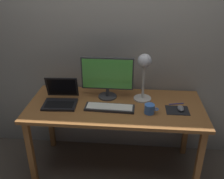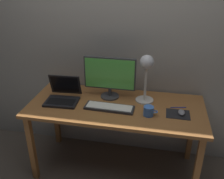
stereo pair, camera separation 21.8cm
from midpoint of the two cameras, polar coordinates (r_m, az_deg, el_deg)
ground_plane at (r=2.75m, az=-1.72°, el=-17.06°), size 4.80×4.80×0.00m
back_wall at (r=2.47m, az=-1.05°, el=12.50°), size 4.80×0.06×2.60m
desk at (r=2.35m, az=-1.93°, el=-5.24°), size 1.60×0.70×0.74m
monitor at (r=2.35m, az=-3.72°, el=3.05°), size 0.49×0.18×0.40m
keyboard_main at (r=2.25m, az=-3.34°, el=-4.16°), size 0.45×0.16×0.03m
laptop at (r=2.39m, az=-14.04°, el=-1.52°), size 0.31×0.29×0.23m
desk_lamp at (r=2.28m, az=4.57°, el=4.68°), size 0.17×0.17×0.45m
mousepad at (r=2.27m, az=11.88°, el=-4.69°), size 0.20×0.16×0.00m
mouse at (r=2.27m, az=12.63°, el=-4.24°), size 0.06×0.10×0.03m
coffee_mug at (r=2.17m, az=5.66°, el=-4.45°), size 0.12×0.09×0.08m
pen at (r=2.37m, az=11.77°, el=-3.25°), size 0.14×0.04×0.01m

